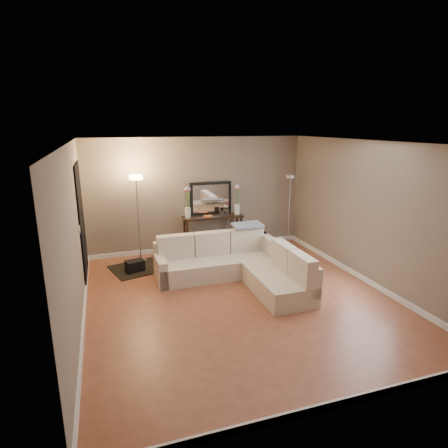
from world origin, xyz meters
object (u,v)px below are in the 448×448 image
object	(u,v)px
console_table	(209,232)
floor_lamp_unlit	(290,196)
floor_lamp_lit	(137,202)
sectional_sofa	(238,265)

from	to	relation	value
console_table	floor_lamp_unlit	size ratio (longest dim) A/B	0.79
console_table	floor_lamp_unlit	bearing A→B (deg)	-5.81
console_table	floor_lamp_lit	size ratio (longest dim) A/B	0.74
sectional_sofa	floor_lamp_unlit	xyz separation A→B (m)	(1.86, 1.56, 0.92)
floor_lamp_lit	sectional_sofa	bearing A→B (deg)	-43.70
sectional_sofa	floor_lamp_lit	xyz separation A→B (m)	(-1.65, 1.58, 1.01)
floor_lamp_lit	console_table	bearing A→B (deg)	6.44
console_table	floor_lamp_unlit	world-z (taller)	floor_lamp_unlit
sectional_sofa	console_table	distance (m)	1.77
console_table	floor_lamp_unlit	xyz separation A→B (m)	(1.92, -0.20, 0.75)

